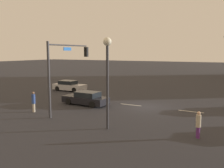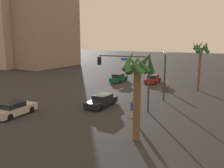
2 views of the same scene
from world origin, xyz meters
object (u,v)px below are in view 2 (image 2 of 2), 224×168
Objects in this scene: streetlamp at (165,66)px; building_0 at (12,25)px; car_2 at (153,79)px; palm_tree_1 at (138,77)px; car_3 at (14,109)px; pedestrian_0 at (167,85)px; car_0 at (102,101)px; car_1 at (119,78)px; traffic_signal at (130,72)px; pedestrian_1 at (132,108)px; building_1 at (39,29)px; palm_tree_0 at (200,52)px.

building_0 is (-19.24, -48.05, 6.89)m from streetlamp.
palm_tree_1 is (24.19, 6.27, 4.25)m from car_2.
car_3 is at bearing -90.54° from palm_tree_1.
car_0 is at bearing -22.38° from pedestrian_0.
traffic_signal is at bearing 29.16° from car_1.
pedestrian_1 reaches higher than car_3.
building_1 reaches higher than palm_tree_1.
pedestrian_0 is 0.23× the size of palm_tree_0.
car_2 is 39.76m from building_1.
palm_tree_1 is at bearing 52.49° from building_1.
traffic_signal is at bearing -153.28° from palm_tree_1.
palm_tree_1 is (4.78, 2.33, 3.93)m from pedestrian_1.
streetlamp is (-12.63, 11.94, 3.68)m from car_3.
car_0 is 0.78× the size of traffic_signal.
streetlamp reaches higher than pedestrian_0.
traffic_signal is at bearing 56.29° from building_0.
palm_tree_1 is 59.14m from building_0.
traffic_signal is 0.29× the size of building_1.
car_2 is 2.74× the size of pedestrian_0.
pedestrian_0 is at bearing 149.29° from car_3.
car_3 is 0.61× the size of palm_tree_0.
traffic_signal is at bearing -152.01° from pedestrian_1.
car_1 is 0.22× the size of building_1.
car_0 is at bearing -31.68° from palm_tree_0.
traffic_signal reaches higher than pedestrian_1.
building_0 reaches higher than car_0.
building_0 reaches higher than pedestrian_0.
car_2 is at bearing 106.63° from car_1.
pedestrian_1 is at bearing 63.81° from car_0.
pedestrian_1 is 52.01m from building_1.
streetlamp is (11.44, 4.99, 3.69)m from car_2.
car_0 is 4.90m from traffic_signal.
palm_tree_0 is (-14.14, 8.72, 5.16)m from car_0.
palm_tree_0 is at bearing 175.41° from palm_tree_1.
traffic_signal is 0.88× the size of palm_tree_1.
pedestrian_1 is (-4.65, 10.90, 0.32)m from car_3.
building_0 is (-27.22, -47.00, 10.26)m from pedestrian_1.
car_3 is 0.20× the size of building_0.
traffic_signal is at bearing -6.74° from pedestrian_0.
pedestrian_0 reaches higher than car_2.
car_0 is at bearing 18.39° from car_1.
car_0 is at bearing -116.19° from pedestrian_1.
building_0 is at bearing -120.08° from pedestrian_1.
car_1 is 39.84m from building_0.
car_3 is at bearing -66.89° from pedestrian_1.
traffic_signal is 0.82× the size of palm_tree_0.
traffic_signal is 52.44m from building_0.
building_1 reaches higher than car_3.
pedestrian_1 is 0.09× the size of building_1.
palm_tree_0 is 21.30m from palm_tree_1.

